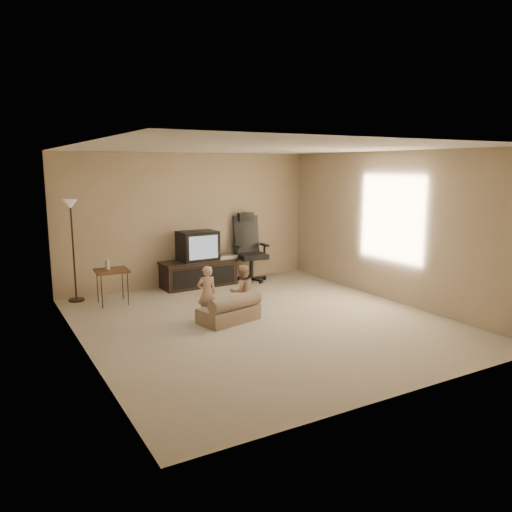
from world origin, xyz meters
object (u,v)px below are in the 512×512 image
Objects in this scene: floor_lamp at (72,228)px; toddler_right at (242,291)px; toddler_left at (207,293)px; side_table at (111,271)px; child_sofa at (231,311)px; tv_stand at (199,264)px; office_chair at (250,257)px.

floor_lamp is 2.12× the size of toddler_right.
toddler_left is (1.49, -2.09, -0.84)m from floor_lamp.
toddler_left is at bearing -57.96° from side_table.
child_sofa is (1.74, -2.34, -1.07)m from floor_lamp.
tv_stand is at bearing 14.12° from side_table.
tv_stand is 1.07m from office_chair.
office_chair is at bearing -119.43° from toddler_right.
floor_lamp is (-0.49, 0.50, 0.69)m from side_table.
office_chair is (1.07, -0.06, 0.05)m from tv_stand.
side_table is 0.46× the size of floor_lamp.
child_sofa is at bearing -53.35° from floor_lamp.
floor_lamp is (-3.30, 0.11, 0.77)m from office_chair.
floor_lamp is (-2.23, 0.06, 0.81)m from tv_stand.
office_chair is 1.66× the size of toddler_right.
floor_lamp is at bearing 176.01° from tv_stand.
child_sofa is at bearing 28.37° from toddler_right.
tv_stand is 1.82× the size of toddler_left.
toddler_left is 0.53m from toddler_right.
child_sofa is 0.37m from toddler_right.
office_chair is at bearing 41.60° from child_sofa.
office_chair is 1.39× the size of child_sofa.
toddler_right is at bearing -48.79° from side_table.
toddler_left is (-0.74, -2.03, -0.03)m from tv_stand.
side_table is 2.29m from toddler_right.
side_table is at bearing -167.28° from office_chair.
floor_lamp is 3.10m from toddler_right.
tv_stand is at bearing -178.05° from office_chair.
tv_stand is at bearing 64.46° from child_sofa.
office_chair is 1.72× the size of side_table.
office_chair reaches higher than side_table.
toddler_right is (-1.30, -2.10, -0.08)m from office_chair.
side_table is 0.81× the size of child_sofa.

